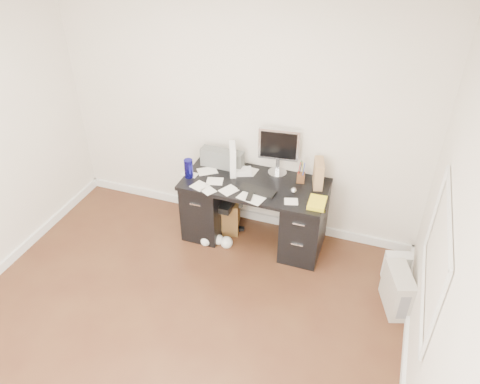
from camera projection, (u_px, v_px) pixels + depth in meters
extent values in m
plane|color=#442215|center=(162.00, 347.00, 4.06)|extent=(4.00, 4.00, 0.00)
cube|color=silver|center=(239.00, 112.00, 4.84)|extent=(4.00, 0.02, 2.70)
cube|color=silver|center=(446.00, 297.00, 2.74)|extent=(0.02, 4.00, 2.70)
cube|color=white|center=(115.00, 31.00, 2.52)|extent=(4.00, 4.00, 0.02)
cube|color=white|center=(239.00, 212.00, 5.57)|extent=(4.00, 0.03, 0.10)
cube|color=black|center=(255.00, 184.00, 4.84)|extent=(1.50, 0.70, 0.04)
cube|color=black|center=(207.00, 203.00, 5.21)|extent=(0.40, 0.60, 0.71)
cube|color=black|center=(304.00, 224.00, 4.90)|extent=(0.40, 0.60, 0.71)
cube|color=black|center=(263.00, 189.00, 5.25)|extent=(0.70, 0.03, 0.51)
cube|color=black|center=(257.00, 190.00, 4.70)|extent=(0.39, 0.18, 0.02)
sphere|color=silver|center=(294.00, 191.00, 4.65)|extent=(0.08, 0.08, 0.06)
cylinder|color=navy|center=(189.00, 168.00, 4.87)|extent=(0.10, 0.10, 0.20)
cube|color=white|center=(233.00, 159.00, 4.92)|extent=(0.22, 0.29, 0.31)
cube|color=#966E48|center=(318.00, 173.00, 4.72)|extent=(0.18, 0.26, 0.28)
cube|color=yellow|center=(318.00, 203.00, 4.50)|extent=(0.19, 0.24, 0.04)
cube|color=#B5AFA3|center=(397.00, 290.00, 4.33)|extent=(0.31, 0.46, 0.42)
cube|color=silver|center=(396.00, 267.00, 4.64)|extent=(0.28, 0.23, 0.33)
cube|color=#4D3117|center=(222.00, 211.00, 5.33)|extent=(0.50, 0.50, 0.40)
cube|color=slate|center=(208.00, 212.00, 5.50)|extent=(0.35, 0.29, 0.20)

